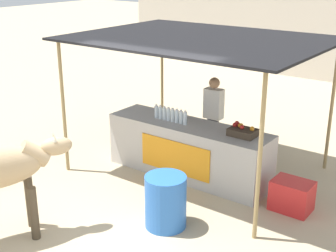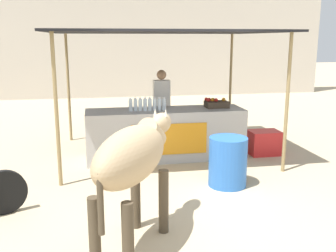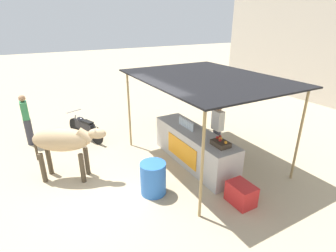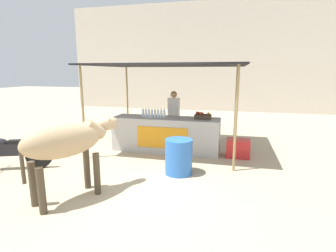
{
  "view_description": "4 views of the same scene",
  "coord_description": "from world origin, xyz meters",
  "px_view_note": "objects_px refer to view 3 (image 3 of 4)",
  "views": [
    {
      "loc": [
        4.25,
        -4.17,
        3.64
      ],
      "look_at": [
        0.06,
        1.52,
        1.14
      ],
      "focal_mm": 50.0,
      "sensor_mm": 36.0,
      "label": 1
    },
    {
      "loc": [
        -1.28,
        -5.03,
        2.28
      ],
      "look_at": [
        -0.2,
        0.85,
        0.94
      ],
      "focal_mm": 42.0,
      "sensor_mm": 36.0,
      "label": 2
    },
    {
      "loc": [
        5.35,
        -1.62,
        3.81
      ],
      "look_at": [
        -0.3,
        1.54,
        1.14
      ],
      "focal_mm": 28.0,
      "sensor_mm": 36.0,
      "label": 3
    },
    {
      "loc": [
        1.82,
        -4.8,
        2.22
      ],
      "look_at": [
        0.29,
        1.29,
        0.92
      ],
      "focal_mm": 28.0,
      "sensor_mm": 36.0,
      "label": 4
    }
  ],
  "objects_px": {
    "cooler_box": "(241,194)",
    "passerby_on_street": "(27,120)",
    "vendor_behind_counter": "(217,130)",
    "motorcycle_parked": "(85,127)",
    "water_barrel": "(153,178)",
    "fruit_crate": "(221,143)",
    "stall_counter": "(194,147)",
    "cow": "(64,141)"
  },
  "relations": [
    {
      "from": "vendor_behind_counter",
      "to": "motorcycle_parked",
      "type": "bearing_deg",
      "value": -136.0
    },
    {
      "from": "fruit_crate",
      "to": "cooler_box",
      "type": "height_order",
      "value": "fruit_crate"
    },
    {
      "from": "fruit_crate",
      "to": "passerby_on_street",
      "type": "xyz_separation_m",
      "value": [
        -4.57,
        -4.01,
        -0.18
      ]
    },
    {
      "from": "stall_counter",
      "to": "fruit_crate",
      "type": "bearing_deg",
      "value": 3.41
    },
    {
      "from": "fruit_crate",
      "to": "cow",
      "type": "height_order",
      "value": "cow"
    },
    {
      "from": "cooler_box",
      "to": "cow",
      "type": "height_order",
      "value": "cow"
    },
    {
      "from": "passerby_on_street",
      "to": "vendor_behind_counter",
      "type": "bearing_deg",
      "value": 52.55
    },
    {
      "from": "water_barrel",
      "to": "cooler_box",
      "type": "bearing_deg",
      "value": 49.7
    },
    {
      "from": "stall_counter",
      "to": "motorcycle_parked",
      "type": "distance_m",
      "value": 3.87
    },
    {
      "from": "stall_counter",
      "to": "vendor_behind_counter",
      "type": "bearing_deg",
      "value": 86.21
    },
    {
      "from": "stall_counter",
      "to": "cow",
      "type": "xyz_separation_m",
      "value": [
        -0.91,
        -3.22,
        0.55
      ]
    },
    {
      "from": "cooler_box",
      "to": "passerby_on_street",
      "type": "distance_m",
      "value": 6.78
    },
    {
      "from": "vendor_behind_counter",
      "to": "motorcycle_parked",
      "type": "xyz_separation_m",
      "value": [
        -3.16,
        -3.05,
        -0.42
      ]
    },
    {
      "from": "stall_counter",
      "to": "cow",
      "type": "bearing_deg",
      "value": -105.86
    },
    {
      "from": "motorcycle_parked",
      "to": "fruit_crate",
      "type": "bearing_deg",
      "value": 29.76
    },
    {
      "from": "motorcycle_parked",
      "to": "cow",
      "type": "bearing_deg",
      "value": -22.79
    },
    {
      "from": "fruit_crate",
      "to": "motorcycle_parked",
      "type": "bearing_deg",
      "value": -150.24
    },
    {
      "from": "stall_counter",
      "to": "fruit_crate",
      "type": "height_order",
      "value": "fruit_crate"
    },
    {
      "from": "fruit_crate",
      "to": "cooler_box",
      "type": "relative_size",
      "value": 0.73
    },
    {
      "from": "cooler_box",
      "to": "cow",
      "type": "xyz_separation_m",
      "value": [
        -2.91,
        -3.12,
        0.79
      ]
    },
    {
      "from": "fruit_crate",
      "to": "water_barrel",
      "type": "xyz_separation_m",
      "value": [
        -0.31,
        -1.67,
        -0.64
      ]
    },
    {
      "from": "vendor_behind_counter",
      "to": "cooler_box",
      "type": "relative_size",
      "value": 2.75
    },
    {
      "from": "stall_counter",
      "to": "fruit_crate",
      "type": "relative_size",
      "value": 6.82
    },
    {
      "from": "water_barrel",
      "to": "motorcycle_parked",
      "type": "bearing_deg",
      "value": -169.82
    },
    {
      "from": "fruit_crate",
      "to": "vendor_behind_counter",
      "type": "distance_m",
      "value": 1.2
    },
    {
      "from": "motorcycle_parked",
      "to": "passerby_on_street",
      "type": "bearing_deg",
      "value": -105.03
    },
    {
      "from": "fruit_crate",
      "to": "cow",
      "type": "distance_m",
      "value": 3.81
    },
    {
      "from": "cow",
      "to": "motorcycle_parked",
      "type": "bearing_deg",
      "value": 157.21
    },
    {
      "from": "stall_counter",
      "to": "passerby_on_street",
      "type": "bearing_deg",
      "value": -131.97
    },
    {
      "from": "cow",
      "to": "water_barrel",
      "type": "bearing_deg",
      "value": 44.76
    },
    {
      "from": "motorcycle_parked",
      "to": "water_barrel",
      "type": "bearing_deg",
      "value": 10.18
    },
    {
      "from": "stall_counter",
      "to": "motorcycle_parked",
      "type": "xyz_separation_m",
      "value": [
        -3.11,
        -2.3,
        -0.05
      ]
    },
    {
      "from": "stall_counter",
      "to": "motorcycle_parked",
      "type": "height_order",
      "value": "stall_counter"
    },
    {
      "from": "motorcycle_parked",
      "to": "stall_counter",
      "type": "bearing_deg",
      "value": 36.46
    },
    {
      "from": "stall_counter",
      "to": "motorcycle_parked",
      "type": "relative_size",
      "value": 1.76
    },
    {
      "from": "vendor_behind_counter",
      "to": "cooler_box",
      "type": "bearing_deg",
      "value": -23.65
    },
    {
      "from": "water_barrel",
      "to": "passerby_on_street",
      "type": "xyz_separation_m",
      "value": [
        -4.26,
        -2.34,
        0.46
      ]
    },
    {
      "from": "fruit_crate",
      "to": "passerby_on_street",
      "type": "bearing_deg",
      "value": -138.72
    },
    {
      "from": "vendor_behind_counter",
      "to": "motorcycle_parked",
      "type": "distance_m",
      "value": 4.41
    },
    {
      "from": "fruit_crate",
      "to": "stall_counter",
      "type": "bearing_deg",
      "value": -176.59
    },
    {
      "from": "vendor_behind_counter",
      "to": "passerby_on_street",
      "type": "relative_size",
      "value": 1.0
    },
    {
      "from": "vendor_behind_counter",
      "to": "water_barrel",
      "type": "distance_m",
      "value": 2.5
    }
  ]
}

